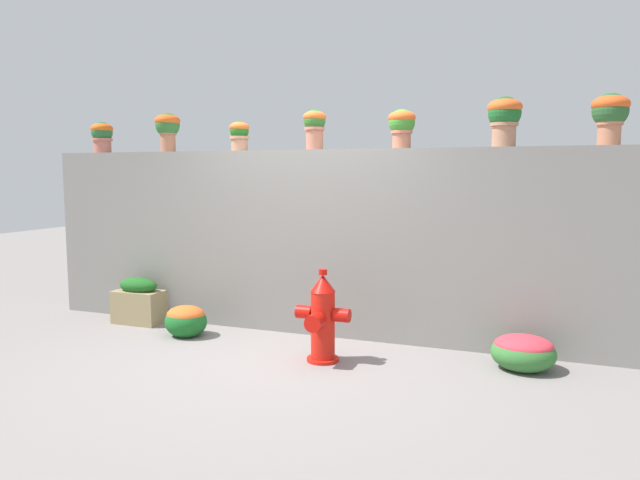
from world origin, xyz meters
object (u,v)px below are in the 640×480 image
Objects in this scene: potted_plant_0 at (102,135)px; potted_plant_2 at (239,134)px; flower_bush_left at (523,351)px; flower_bush_right at (186,319)px; potted_plant_5 at (505,116)px; potted_plant_3 at (315,125)px; potted_plant_4 at (402,124)px; potted_plant_6 at (610,112)px; planter_box at (139,301)px; fire_hydrant at (322,319)px; potted_plant_1 at (168,127)px.

potted_plant_0 is 1.91m from potted_plant_2.
flower_bush_right is at bearing -177.63° from flower_bush_left.
potted_plant_3 is at bearing -179.64° from potted_plant_5.
potted_plant_6 is at bearing -1.47° from potted_plant_4.
potted_plant_4 is 0.70× the size of planter_box.
fire_hydrant is 1.77m from flower_bush_left.
potted_plant_3 is 0.93× the size of flower_bush_right.
potted_plant_2 is at bearing 169.95° from flower_bush_left.
potted_plant_1 is at bearing 179.54° from potted_plant_6.
potted_plant_6 is at bearing 9.46° from flower_bush_right.
planter_box is (-0.80, 0.27, 0.07)m from flower_bush_right.
potted_plant_5 reaches higher than potted_plant_0.
potted_plant_4 is at bearing 155.28° from flower_bush_left.
potted_plant_1 is 0.82× the size of flower_bush_left.
potted_plant_3 is 2.44m from flower_bush_right.
potted_plant_4 reaches higher than planter_box.
potted_plant_4 is at bearing 8.53° from planter_box.
flower_bush_right is (-0.30, -0.68, -1.95)m from potted_plant_2.
potted_plant_5 is at bearing -1.13° from potted_plant_4.
potted_plant_1 is at bearing 179.37° from potted_plant_3.
planter_box is at bearing 161.27° from flower_bush_right.
potted_plant_1 is 2.26m from flower_bush_right.
planter_box is (-3.88, -0.42, -1.97)m from potted_plant_5.
potted_plant_3 is (0.89, 0.00, 0.07)m from potted_plant_2.
potted_plant_0 is 5.57m from potted_plant_6.
flower_bush_right is at bearing -24.00° from potted_plant_0.
fire_hydrant is at bearing -158.04° from potted_plant_6.
potted_plant_6 is (2.77, -0.02, 0.03)m from potted_plant_3.
potted_plant_2 is 2.09m from flower_bush_right.
potted_plant_1 is 4.52m from flower_bush_left.
potted_plant_4 is at bearing 64.59° from fire_hydrant.
potted_plant_0 is 0.83× the size of potted_plant_6.
fire_hydrant is at bearing -166.26° from flower_bush_left.
potted_plant_5 is at bearing 6.12° from planter_box.
potted_plant_4 is at bearing 178.87° from potted_plant_5.
potted_plant_6 reaches higher than potted_plant_4.
potted_plant_3 is 1.89m from potted_plant_5.
potted_plant_1 is at bearing 179.87° from potted_plant_5.
potted_plant_6 is at bearing -0.46° from potted_plant_1.
flower_bush_right is 0.81× the size of planter_box.
potted_plant_5 is 0.85× the size of flower_bush_left.
potted_plant_1 reaches higher than flower_bush_left.
flower_bush_left is 4.14m from planter_box.
fire_hydrant is (-2.33, -0.94, -1.83)m from potted_plant_6.
potted_plant_0 is 2.12m from planter_box.
potted_plant_5 is 2.15m from flower_bush_left.
potted_plant_3 is 2.09m from fire_hydrant.
potted_plant_2 is (0.94, -0.02, -0.10)m from potted_plant_1.
potted_plant_3 is 0.92× the size of potted_plant_6.
potted_plant_6 is at bearing -0.34° from potted_plant_3.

